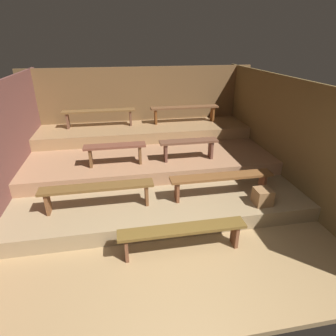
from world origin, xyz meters
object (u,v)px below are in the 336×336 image
(bench_lower_left, at_px, (97,190))
(bench_floor_center, at_px, (183,232))
(bench_upper_left, at_px, (99,113))
(wooden_crate_lower, at_px, (263,197))
(bench_lower_right, at_px, (221,179))
(bench_middle_left, at_px, (115,149))
(bench_upper_right, at_px, (185,110))
(bench_middle_right, at_px, (189,145))

(bench_lower_left, bearing_deg, bench_floor_center, -38.93)
(bench_lower_left, height_order, bench_upper_left, bench_upper_left)
(bench_lower_left, height_order, wooden_crate_lower, bench_lower_left)
(bench_lower_right, xyz_separation_m, bench_middle_left, (-1.84, 1.15, 0.26))
(bench_lower_left, relative_size, bench_upper_right, 1.03)
(bench_middle_left, relative_size, bench_upper_right, 0.68)
(bench_floor_center, height_order, bench_lower_left, bench_lower_left)
(bench_lower_right, xyz_separation_m, bench_middle_right, (-0.32, 1.15, 0.26))
(bench_lower_left, bearing_deg, bench_lower_right, 0.00)
(bench_middle_left, distance_m, bench_upper_right, 2.65)
(bench_middle_left, relative_size, bench_middle_right, 1.00)
(bench_floor_center, bearing_deg, wooden_crate_lower, 21.27)
(bench_floor_center, distance_m, bench_middle_left, 2.38)
(bench_lower_right, height_order, wooden_crate_lower, bench_lower_right)
(bench_upper_left, bearing_deg, bench_middle_left, -79.21)
(bench_lower_right, distance_m, bench_middle_right, 1.22)
(bench_lower_right, bearing_deg, bench_middle_right, 105.66)
(wooden_crate_lower, bearing_deg, bench_upper_left, 129.82)
(bench_lower_right, bearing_deg, wooden_crate_lower, -31.28)
(bench_floor_center, xyz_separation_m, bench_upper_left, (-1.26, 4.00, 0.83))
(bench_middle_right, bearing_deg, bench_upper_right, 79.21)
(bench_middle_left, distance_m, wooden_crate_lower, 2.94)
(bench_middle_left, bearing_deg, bench_lower_right, -31.95)
(bench_middle_right, relative_size, wooden_crate_lower, 4.29)
(bench_lower_right, distance_m, bench_upper_left, 3.76)
(bench_lower_left, relative_size, bench_lower_right, 1.00)
(bench_lower_left, distance_m, bench_middle_left, 1.22)
(bench_lower_left, bearing_deg, wooden_crate_lower, -7.77)
(bench_upper_left, xyz_separation_m, wooden_crate_lower, (2.82, -3.39, -0.76))
(bench_middle_left, bearing_deg, bench_upper_left, 100.79)
(bench_middle_right, height_order, bench_upper_left, bench_upper_left)
(bench_upper_left, bearing_deg, bench_lower_left, -89.40)
(bench_middle_left, relative_size, bench_upper_left, 0.68)
(bench_middle_left, height_order, wooden_crate_lower, bench_middle_left)
(bench_lower_left, distance_m, bench_middle_right, 2.19)
(bench_lower_right, relative_size, bench_upper_right, 1.03)
(bench_upper_left, bearing_deg, bench_floor_center, -72.53)
(bench_lower_right, bearing_deg, bench_middle_left, 148.05)
(bench_middle_left, distance_m, bench_upper_left, 1.91)
(bench_floor_center, xyz_separation_m, bench_middle_left, (-0.90, 2.14, 0.54))
(bench_floor_center, relative_size, bench_middle_left, 1.54)
(bench_upper_left, height_order, bench_upper_right, same)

